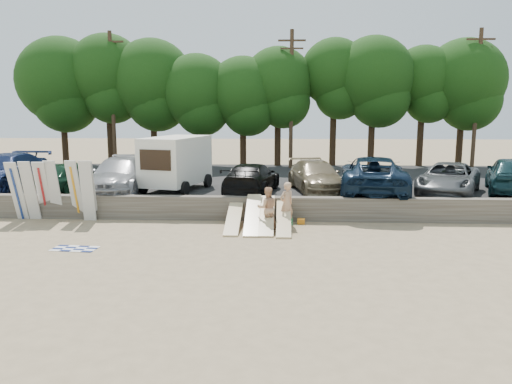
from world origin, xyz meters
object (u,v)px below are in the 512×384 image
Objects in this scene: car_1 at (74,175)px; cooler at (287,221)px; car_2 at (120,175)px; car_5 at (373,175)px; car_0 at (3,172)px; car_4 at (316,176)px; car_6 at (449,179)px; beachgoer_b at (267,208)px; car_3 at (252,178)px; car_7 at (512,175)px; beachgoer_a at (287,204)px; box_trailer at (176,161)px.

car_1 is 11.18m from cooler.
car_5 is at bearing -3.44° from car_2.
car_4 is (15.32, 0.27, -0.15)m from car_0.
car_4 is at bearing -160.53° from car_6.
car_2 is 3.38× the size of beachgoer_b.
car_3 is at bearing -0.57° from car_0.
car_7 is 3.12× the size of beachgoer_b.
car_1 reaches higher than cooler.
car_3 reaches higher than beachgoer_a.
car_6 is 3.17× the size of beachgoer_b.
box_trailer is 0.91× the size of car_3.
car_2 reaches higher than car_4.
car_1 is 14.41m from car_5.
car_1 is 8.75m from car_3.
car_2 is at bearing 8.16° from car_5.
car_7 reaches higher than car_2.
car_5 is at bearing -24.28° from car_4.
car_0 is 15.76× the size of cooler.
car_2 is 3.16× the size of beachgoer_a.
car_0 is at bearing 6.38° from car_5.
car_5 is (17.94, -0.36, 0.01)m from car_0.
car_3 is at bearing -104.25° from beachgoer_a.
car_0 is 1.16× the size of car_7.
car_0 is 21.42m from car_6.
car_1 is at bearing 19.31° from car_7.
car_4 is at bearing 2.73° from car_0.
car_0 is 12.28m from car_3.
box_trailer is at bearing 170.07° from car_4.
car_2 reaches higher than car_1.
car_2 is at bearing 144.53° from cooler.
beachgoer_b is at bearing -124.88° from car_4.
car_3 is at bearing 22.02° from car_7.
car_6 is 9.38m from beachgoer_b.
beachgoer_b is at bearing -34.10° from car_2.
beachgoer_a is (-4.07, -3.74, -0.69)m from car_5.
car_7 reaches higher than car_6.
car_5 reaches higher than beachgoer_b.
car_2 is (5.96, -0.49, -0.06)m from car_0.
car_7 is at bearing 2.10° from car_0.
beachgoer_b is at bearing 41.84° from car_7.
car_6 is at bearing -160.61° from beachgoer_b.
car_1 is at bearing -59.98° from beachgoer_a.
car_0 is 3.53m from car_1.
car_0 is 17.94m from car_5.
car_5 is 3.56× the size of beachgoer_a.
beachgoer_a is (1.60, -3.62, -0.53)m from car_3.
box_trailer is 11.75× the size of cooler.
box_trailer is 2.76m from car_2.
car_1 is at bearing 5.95° from car_5.
box_trailer is at bearing 130.37° from cooler.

